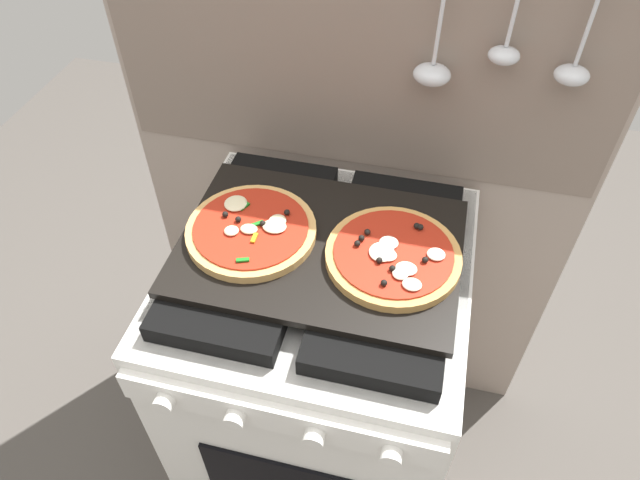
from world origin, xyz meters
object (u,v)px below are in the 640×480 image
object	(u,v)px
stove	(320,372)
pizza_right	(393,256)
baking_tray	(320,246)
pizza_left	(251,230)

from	to	relation	value
stove	pizza_right	bearing A→B (deg)	-2.81
stove	baking_tray	size ratio (longest dim) A/B	1.67
baking_tray	pizza_left	world-z (taller)	pizza_left
baking_tray	pizza_right	distance (m)	0.14
baking_tray	pizza_right	xyz separation A→B (m)	(0.14, -0.01, 0.02)
pizza_left	pizza_right	bearing A→B (deg)	-0.61
pizza_left	pizza_right	distance (m)	0.28
stove	pizza_right	size ratio (longest dim) A/B	3.54
baking_tray	pizza_left	xyz separation A→B (m)	(-0.14, -0.01, 0.02)
pizza_left	pizza_right	world-z (taller)	same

